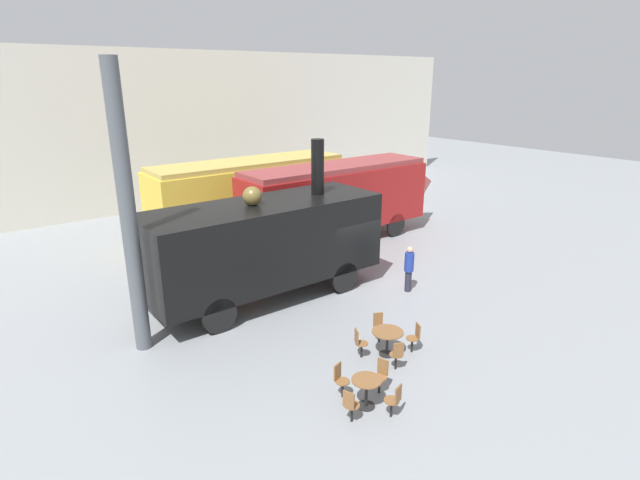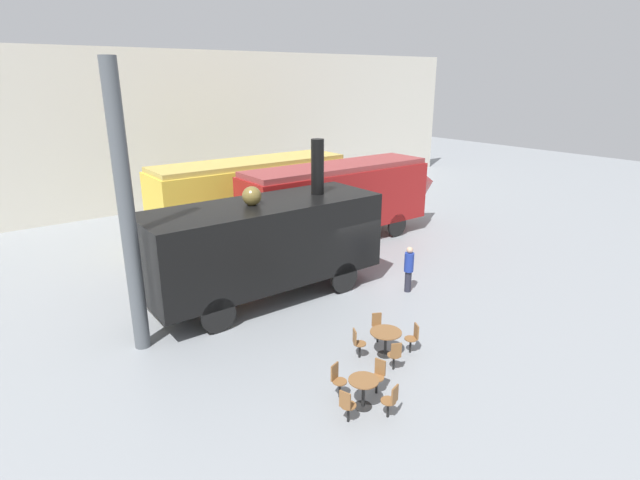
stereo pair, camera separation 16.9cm
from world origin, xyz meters
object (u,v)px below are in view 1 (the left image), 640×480
at_px(cafe_chair_0, 379,325).
at_px(visitor_person, 409,267).
at_px(cafe_table_mid, 367,387).
at_px(passenger_coach_vintage, 250,189).
at_px(streamlined_locomotive, 349,194).
at_px(steam_locomotive, 265,241).
at_px(cafe_table_near, 387,336).

xyz_separation_m(cafe_chair_0, visitor_person, (3.37, 1.96, 0.43)).
bearing_deg(visitor_person, cafe_table_mid, -144.91).
bearing_deg(passenger_coach_vintage, streamlined_locomotive, -54.19).
bearing_deg(visitor_person, steam_locomotive, 148.60).
distance_m(cafe_table_near, cafe_chair_0, 0.82).
height_order(streamlined_locomotive, visitor_person, streamlined_locomotive).
bearing_deg(cafe_chair_0, cafe_table_near, 0.00).
distance_m(cafe_table_near, visitor_person, 4.62).
height_order(cafe_table_mid, cafe_chair_0, cafe_chair_0).
bearing_deg(passenger_coach_vintage, cafe_table_near, -103.51).
height_order(steam_locomotive, cafe_table_mid, steam_locomotive).
relative_size(cafe_chair_0, visitor_person, 0.51).
distance_m(streamlined_locomotive, visitor_person, 6.72).
xyz_separation_m(passenger_coach_vintage, cafe_chair_0, (-2.76, -12.29, -1.62)).
bearing_deg(cafe_table_mid, passenger_coach_vintage, 70.20).
bearing_deg(cafe_table_near, passenger_coach_vintage, 76.49).
height_order(streamlined_locomotive, cafe_table_near, streamlined_locomotive).
bearing_deg(streamlined_locomotive, visitor_person, -111.36).
bearing_deg(steam_locomotive, cafe_table_mid, -101.73).
relative_size(streamlined_locomotive, cafe_chair_0, 13.08).
xyz_separation_m(cafe_table_near, visitor_person, (3.74, 2.69, 0.35)).
bearing_deg(streamlined_locomotive, cafe_table_near, -124.79).
bearing_deg(passenger_coach_vintage, cafe_table_mid, -109.80).
bearing_deg(cafe_chair_0, cafe_table_mid, -22.46).
bearing_deg(visitor_person, streamlined_locomotive, 68.64).
xyz_separation_m(passenger_coach_vintage, steam_locomotive, (-3.78, -7.65, -0.03)).
distance_m(streamlined_locomotive, cafe_chair_0, 10.10).
bearing_deg(cafe_table_near, cafe_chair_0, 63.52).
height_order(passenger_coach_vintage, cafe_table_mid, passenger_coach_vintage).
bearing_deg(visitor_person, cafe_chair_0, -149.81).
distance_m(passenger_coach_vintage, cafe_table_near, 13.48).
distance_m(passenger_coach_vintage, cafe_chair_0, 12.70).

